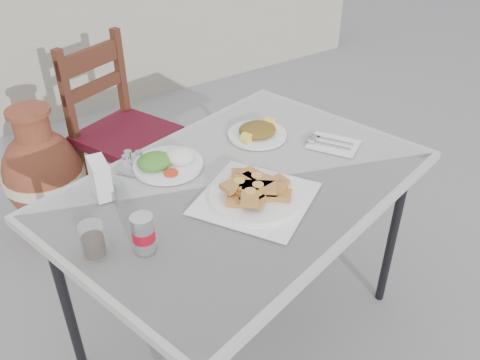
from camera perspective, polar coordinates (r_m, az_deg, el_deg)
ground at (r=2.45m, az=-2.38°, el=-15.23°), size 80.00×80.00×0.00m
cafe_table at (r=1.87m, az=0.29°, el=-1.49°), size 1.54×1.22×0.82m
pide_plate at (r=1.73m, az=1.77°, el=-1.22°), size 0.50×0.50×0.07m
salad_rice_plate at (r=1.92m, az=-8.21°, el=2.10°), size 0.26×0.26×0.07m
salad_chopped_plate at (r=2.11m, az=1.96°, el=5.44°), size 0.25×0.25×0.05m
soda_can at (r=1.53m, az=-10.80°, el=-5.90°), size 0.07×0.07×0.12m
cola_glass at (r=1.56m, az=-16.16°, el=-6.66°), size 0.08×0.08×0.11m
napkin_holder at (r=1.80m, az=-15.41°, el=0.21°), size 0.08×0.12×0.13m
condiment_caddy at (r=1.94m, az=-12.09°, el=1.90°), size 0.13×0.13×0.07m
cutlery_napkin at (r=2.09m, az=10.03°, el=4.09°), size 0.23×0.24×0.01m
chair at (r=2.86m, az=-13.26°, el=5.41°), size 0.58×0.58×1.01m
terracotta_urn at (r=2.92m, az=-21.10°, el=0.38°), size 0.43×0.43×0.74m
back_wall at (r=4.15m, az=-21.99°, el=14.13°), size 6.00×0.25×1.20m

